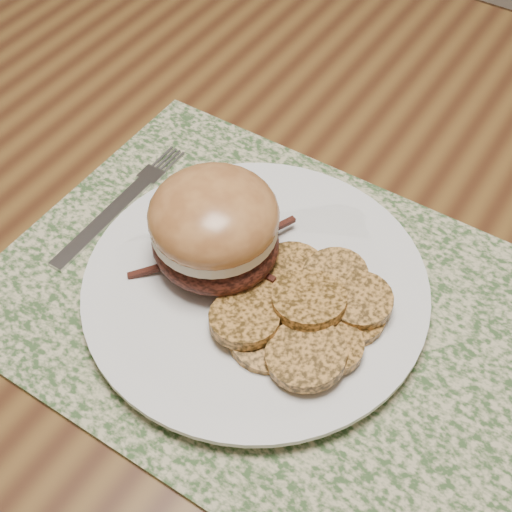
{
  "coord_description": "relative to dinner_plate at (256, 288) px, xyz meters",
  "views": [
    {
      "loc": [
        -0.05,
        -0.36,
        1.22
      ],
      "look_at": [
        -0.24,
        -0.06,
        0.79
      ],
      "focal_mm": 50.0,
      "sensor_mm": 36.0,
      "label": 1
    }
  ],
  "objects": [
    {
      "name": "fork",
      "position": [
        -0.16,
        0.02,
        -0.01
      ],
      "size": [
        0.02,
        0.17,
        0.0
      ],
      "rotation": [
        0.0,
        0.0,
        0.01
      ],
      "color": "#B9BAC1",
      "rests_on": "placemat"
    },
    {
      "name": "roasted_potatoes",
      "position": [
        0.05,
        -0.01,
        0.02
      ],
      "size": [
        0.14,
        0.14,
        0.03
      ],
      "color": "#B87B36",
      "rests_on": "dinner_plate"
    },
    {
      "name": "pork_sandwich",
      "position": [
        -0.04,
        0.0,
        0.05
      ],
      "size": [
        0.14,
        0.13,
        0.08
      ],
      "rotation": [
        0.0,
        0.0,
        -0.41
      ],
      "color": "black",
      "rests_on": "dinner_plate"
    },
    {
      "name": "dinner_plate",
      "position": [
        0.0,
        0.0,
        0.0
      ],
      "size": [
        0.26,
        0.26,
        0.02
      ],
      "primitive_type": "cylinder",
      "color": "white",
      "rests_on": "placemat"
    },
    {
      "name": "placemat",
      "position": [
        0.02,
        -0.0,
        -0.01
      ],
      "size": [
        0.45,
        0.33,
        0.0
      ],
      "primitive_type": "cube",
      "color": "#355129",
      "rests_on": "dining_table"
    }
  ]
}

